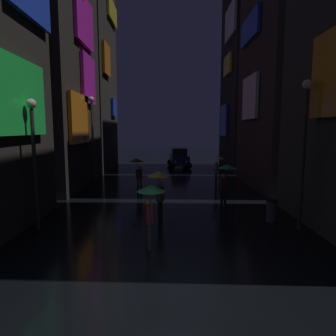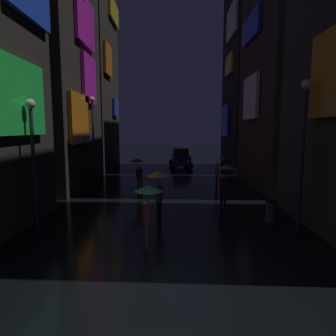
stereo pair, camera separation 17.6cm
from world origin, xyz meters
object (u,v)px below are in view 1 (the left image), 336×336
Objects in this scene: pedestrian_foreground_left_green at (226,174)px; pedestrian_midstreet_centre_clear at (216,162)px; pedestrian_far_right_green at (150,199)px; streetlamp_right_near at (304,138)px; trash_bin at (271,210)px; streetlamp_left_near at (33,148)px; streetlamp_left_far at (92,131)px; pedestrian_midstreet_left_black at (137,166)px; pedestrian_near_crossing_yellow at (159,182)px; car_distant at (179,158)px.

pedestrian_midstreet_centre_clear is at bearing 86.26° from pedestrian_foreground_left_green.
streetlamp_right_near is (5.57, 1.96, 1.83)m from pedestrian_far_right_green.
trash_bin is at bearing -80.84° from pedestrian_midstreet_centre_clear.
streetlamp_left_far is (-0.00, 8.74, 0.54)m from streetlamp_left_near.
pedestrian_foreground_left_green is 2.28× the size of trash_bin.
pedestrian_midstreet_centre_clear is (3.71, 10.20, 0.00)m from pedestrian_far_right_green.
streetlamp_left_near reaches higher than pedestrian_midstreet_left_black.
pedestrian_midstreet_left_black is 5.59m from pedestrian_foreground_left_green.
pedestrian_midstreet_left_black is at bearing 146.56° from pedestrian_foreground_left_green.
pedestrian_near_crossing_yellow is 1.00× the size of pedestrian_midstreet_centre_clear.
pedestrian_foreground_left_green is 8.64m from streetlamp_left_near.
pedestrian_near_crossing_yellow and pedestrian_midstreet_centre_clear have the same top height.
streetlamp_right_near is at bearing -10.73° from pedestrian_near_crossing_yellow.
car_distant is at bearing 100.68° from pedestrian_midstreet_centre_clear.
pedestrian_midstreet_left_black is 0.43× the size of streetlamp_left_near.
pedestrian_midstreet_left_black is at bearing 63.86° from streetlamp_left_near.
pedestrian_foreground_left_green is 15.77m from car_distant.
streetlamp_left_far is at bearing 112.45° from pedestrian_far_right_green.
streetlamp_right_near is at bearing -56.71° from trash_bin.
pedestrian_foreground_left_green is 0.36× the size of streetlamp_left_far.
car_distant is at bearing 85.45° from pedestrian_far_right_green.
pedestrian_midstreet_left_black is 12.94m from car_distant.
pedestrian_foreground_left_green is 4.86m from pedestrian_midstreet_centre_clear.
car_distant is at bearing 96.28° from pedestrian_foreground_left_green.
pedestrian_foreground_left_green is 0.38× the size of streetlamp_right_near.
streetlamp_left_near is at bearing 179.83° from streetlamp_right_near.
streetlamp_left_near is at bearing -116.14° from pedestrian_midstreet_left_black.
pedestrian_foreground_left_green is at bearing 36.58° from pedestrian_near_crossing_yellow.
pedestrian_midstreet_left_black is 2.28× the size of trash_bin.
car_distant is at bearing 85.31° from pedestrian_near_crossing_yellow.
streetlamp_right_near reaches higher than pedestrian_near_crossing_yellow.
pedestrian_far_right_green is 0.43× the size of streetlamp_left_near.
pedestrian_near_crossing_yellow is 0.38× the size of streetlamp_right_near.
streetlamp_left_far is (-8.14, 0.52, 2.00)m from pedestrian_midstreet_centre_clear.
streetlamp_left_far reaches higher than pedestrian_midstreet_left_black.
streetlamp_left_near is (-4.43, 1.98, 1.46)m from pedestrian_far_right_green.
streetlamp_left_near is (-8.14, -8.22, 1.46)m from pedestrian_midstreet_centre_clear.
pedestrian_midstreet_centre_clear is at bearing 99.16° from trash_bin.
pedestrian_foreground_left_green is at bearing -34.46° from streetlamp_left_far.
streetlamp_left_far is 1.06× the size of streetlamp_right_near.
streetlamp_left_near is at bearing -173.64° from trash_bin.
pedestrian_foreground_left_green is at bearing 122.31° from trash_bin.
pedestrian_near_crossing_yellow is at bearing -143.42° from pedestrian_foreground_left_green.
streetlamp_right_near reaches higher than pedestrian_midstreet_left_black.
pedestrian_midstreet_centre_clear reaches higher than car_distant.
trash_bin is at bearing 6.36° from streetlamp_left_near.
streetlamp_left_near is (-6.10, -19.03, 2.20)m from car_distant.
pedestrian_midstreet_centre_clear is (4.98, 1.77, 0.00)m from pedestrian_midstreet_left_black.
pedestrian_foreground_left_green is at bearing 122.62° from streetlamp_right_near.
pedestrian_midstreet_left_black is 0.36× the size of streetlamp_left_far.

